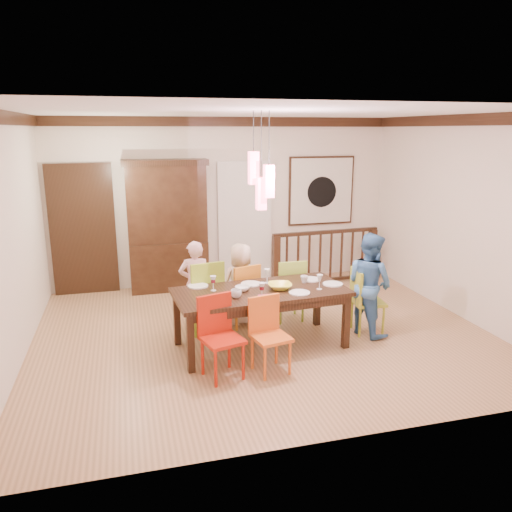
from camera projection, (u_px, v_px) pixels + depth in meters
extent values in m
plane|color=#9D734B|center=(263.00, 333.00, 6.79)|extent=(6.00, 6.00, 0.00)
plane|color=white|center=(263.00, 112.00, 6.08)|extent=(6.00, 6.00, 0.00)
plane|color=silver|center=(225.00, 202.00, 8.78)|extent=(6.00, 0.00, 6.00)
plane|color=silver|center=(10.00, 241.00, 5.69)|extent=(0.00, 5.00, 5.00)
plane|color=silver|center=(463.00, 218.00, 7.18)|extent=(0.00, 5.00, 5.00)
cube|color=black|center=(83.00, 232.00, 8.23)|extent=(1.04, 0.07, 2.24)
cube|color=silver|center=(245.00, 224.00, 8.93)|extent=(0.97, 0.05, 2.22)
cube|color=black|center=(321.00, 191.00, 9.16)|extent=(1.25, 0.04, 1.25)
cube|color=silver|center=(322.00, 191.00, 9.14)|extent=(1.18, 0.02, 1.18)
cylinder|color=black|center=(322.00, 192.00, 9.13)|extent=(0.56, 0.01, 0.56)
cube|color=#FF4C68|center=(253.00, 168.00, 5.87)|extent=(0.11, 0.11, 0.38)
cylinder|color=black|center=(253.00, 131.00, 5.76)|extent=(0.01, 0.01, 0.46)
cube|color=#FF4C68|center=(269.00, 181.00, 5.85)|extent=(0.11, 0.11, 0.38)
cylinder|color=black|center=(269.00, 138.00, 5.73)|extent=(0.01, 0.01, 0.61)
cube|color=#FF4C68|center=(261.00, 194.00, 5.91)|extent=(0.11, 0.11, 0.38)
cylinder|color=black|center=(261.00, 145.00, 5.77)|extent=(0.01, 0.01, 0.76)
cube|color=black|center=(261.00, 292.00, 6.22)|extent=(2.22, 1.15, 0.05)
cube|color=black|center=(179.00, 316.00, 6.44)|extent=(0.09, 0.09, 0.70)
cube|color=black|center=(322.00, 303.00, 6.94)|extent=(0.09, 0.09, 0.70)
cube|color=black|center=(186.00, 341.00, 5.68)|extent=(0.09, 0.09, 0.70)
cube|color=black|center=(347.00, 324.00, 6.17)|extent=(0.09, 0.09, 0.70)
cube|color=black|center=(252.00, 287.00, 6.63)|extent=(1.94, 0.20, 0.10)
cube|color=black|center=(271.00, 309.00, 5.83)|extent=(1.94, 0.20, 0.10)
cube|color=#8CAF27|center=(203.00, 297.00, 6.76)|extent=(0.53, 0.53, 0.04)
cube|color=#8CAF27|center=(203.00, 277.00, 6.69)|extent=(0.46, 0.12, 0.50)
cylinder|color=#8CAF27|center=(192.00, 320.00, 6.60)|extent=(0.04, 0.04, 0.48)
cylinder|color=#8CAF27|center=(220.00, 318.00, 6.69)|extent=(0.04, 0.04, 0.48)
cylinder|color=#8CAF27|center=(189.00, 311.00, 6.95)|extent=(0.04, 0.04, 0.48)
cylinder|color=#8CAF27|center=(215.00, 308.00, 7.04)|extent=(0.04, 0.04, 0.48)
cube|color=#C8711C|center=(241.00, 295.00, 6.98)|extent=(0.50, 0.50, 0.04)
cube|color=#C8711C|center=(241.00, 279.00, 6.92)|extent=(0.40, 0.15, 0.45)
cylinder|color=#C8711C|center=(232.00, 315.00, 6.84)|extent=(0.03, 0.03, 0.43)
cylinder|color=#C8711C|center=(255.00, 313.00, 6.92)|extent=(0.03, 0.03, 0.43)
cylinder|color=#C8711C|center=(227.00, 307.00, 7.15)|extent=(0.03, 0.03, 0.43)
cylinder|color=#C8711C|center=(250.00, 305.00, 7.23)|extent=(0.03, 0.03, 0.43)
cube|color=#97BC38|center=(288.00, 290.00, 7.19)|extent=(0.41, 0.41, 0.04)
cube|color=#97BC38|center=(288.00, 274.00, 7.13)|extent=(0.41, 0.04, 0.45)
cylinder|color=#97BC38|center=(280.00, 310.00, 7.05)|extent=(0.04, 0.04, 0.43)
cylinder|color=#97BC38|center=(303.00, 308.00, 7.13)|extent=(0.04, 0.04, 0.43)
cylinder|color=#97BC38|center=(274.00, 302.00, 7.36)|extent=(0.04, 0.04, 0.43)
cylinder|color=#97BC38|center=(295.00, 300.00, 7.44)|extent=(0.04, 0.04, 0.43)
cube|color=#B51F0C|center=(222.00, 340.00, 5.48)|extent=(0.51, 0.51, 0.04)
cube|color=#B51F0C|center=(222.00, 319.00, 5.42)|extent=(0.41, 0.15, 0.45)
cylinder|color=#B51F0C|center=(210.00, 367.00, 5.33)|extent=(0.04, 0.04, 0.43)
cylinder|color=#B51F0C|center=(241.00, 364.00, 5.42)|extent=(0.04, 0.04, 0.43)
cylinder|color=#B51F0C|center=(205.00, 354.00, 5.65)|extent=(0.04, 0.04, 0.43)
cylinder|color=#B51F0C|center=(234.00, 351.00, 5.73)|extent=(0.04, 0.04, 0.43)
cube|color=orange|center=(271.00, 338.00, 5.61)|extent=(0.46, 0.46, 0.04)
cube|color=orange|center=(271.00, 318.00, 5.55)|extent=(0.39, 0.12, 0.43)
cylinder|color=orange|center=(261.00, 363.00, 5.47)|extent=(0.03, 0.03, 0.41)
cylinder|color=orange|center=(288.00, 359.00, 5.55)|extent=(0.03, 0.03, 0.41)
cylinder|color=orange|center=(254.00, 351.00, 5.77)|extent=(0.03, 0.03, 0.41)
cylinder|color=orange|center=(280.00, 348.00, 5.85)|extent=(0.03, 0.03, 0.41)
cube|color=#9EAA28|center=(368.00, 302.00, 6.73)|extent=(0.44, 0.44, 0.04)
cube|color=#9EAA28|center=(369.00, 285.00, 6.67)|extent=(0.08, 0.40, 0.44)
cylinder|color=#9EAA28|center=(362.00, 323.00, 6.59)|extent=(0.03, 0.03, 0.42)
cylinder|color=#9EAA28|center=(384.00, 320.00, 6.67)|extent=(0.03, 0.03, 0.42)
cylinder|color=#9EAA28|center=(351.00, 314.00, 6.89)|extent=(0.03, 0.03, 0.42)
cylinder|color=#9EAA28|center=(372.00, 312.00, 6.97)|extent=(0.03, 0.03, 0.42)
cube|color=black|center=(169.00, 266.00, 8.57)|extent=(1.31, 0.44, 0.84)
cube|color=black|center=(166.00, 203.00, 8.32)|extent=(1.31, 0.40, 1.31)
cube|color=black|center=(165.00, 202.00, 8.50)|extent=(1.12, 0.02, 1.12)
cube|color=black|center=(165.00, 162.00, 8.16)|extent=(1.40, 0.44, 0.10)
cube|color=black|center=(275.00, 261.00, 8.70)|extent=(0.13, 0.13, 0.92)
cube|color=black|center=(373.00, 254.00, 9.17)|extent=(0.13, 0.13, 0.92)
cube|color=black|center=(326.00, 232.00, 8.82)|extent=(2.02, 0.20, 0.06)
cube|color=black|center=(325.00, 280.00, 9.03)|extent=(1.89, 0.18, 0.05)
imported|color=#FEC1D0|center=(195.00, 284.00, 6.89)|extent=(0.47, 0.33, 1.23)
imported|color=beige|center=(241.00, 284.00, 7.01)|extent=(0.62, 0.45, 1.16)
imported|color=teal|center=(369.00, 284.00, 6.64)|extent=(0.73, 0.82, 1.39)
imported|color=#ECE843|center=(280.00, 286.00, 6.24)|extent=(0.34, 0.34, 0.07)
imported|color=white|center=(242.00, 289.00, 6.17)|extent=(0.23, 0.23, 0.06)
imported|color=silver|center=(236.00, 294.00, 5.90)|extent=(0.16, 0.16, 0.10)
imported|color=silver|center=(304.00, 279.00, 6.49)|extent=(0.10, 0.10, 0.09)
cylinder|color=white|center=(198.00, 286.00, 6.34)|extent=(0.26, 0.26, 0.01)
cylinder|color=white|center=(251.00, 284.00, 6.43)|extent=(0.26, 0.26, 0.01)
cylinder|color=white|center=(311.00, 279.00, 6.62)|extent=(0.26, 0.26, 0.01)
cylinder|color=white|center=(213.00, 301.00, 5.77)|extent=(0.26, 0.26, 0.01)
cylinder|color=white|center=(299.00, 293.00, 6.08)|extent=(0.26, 0.26, 0.01)
cylinder|color=white|center=(333.00, 284.00, 6.42)|extent=(0.26, 0.26, 0.01)
cube|color=#D83359|center=(267.00, 297.00, 5.93)|extent=(0.18, 0.14, 0.01)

